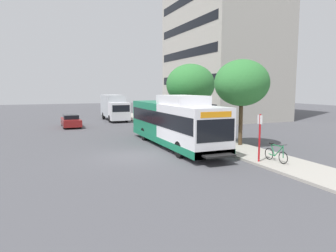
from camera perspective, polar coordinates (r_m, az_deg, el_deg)
name	(u,v)px	position (r m, az deg, el deg)	size (l,w,h in m)	color
ground_plane	(107,137)	(26.60, -11.23, -2.06)	(120.00, 120.00, 0.00)	#4C4C51
sidewalk_curb	(192,135)	(26.96, 4.37, -1.67)	(3.00, 56.00, 0.14)	#A8A399
transit_bus	(174,123)	(21.87, 1.06, 0.64)	(2.58, 12.25, 3.65)	white
bus_stop_sign_pole	(260,134)	(17.46, 16.52, -1.44)	(0.10, 0.36, 2.60)	red
bicycle_parked	(276,154)	(17.87, 19.27, -4.90)	(0.52, 1.76, 1.02)	black
street_tree_near_stop	(242,83)	(22.19, 13.43, 7.71)	(3.78, 3.78, 5.96)	#4C3823
street_tree_mid_block	(190,85)	(28.50, 4.16, 7.60)	(4.41, 4.41, 6.18)	#4C3823
parked_car_far_lane	(71,121)	(34.47, -17.46, 0.91)	(1.80, 4.50, 1.33)	maroon
box_truck_background	(114,107)	(40.21, -9.87, 3.50)	(2.32, 7.01, 3.25)	silver
lattice_comm_tower	(187,65)	(57.19, 3.50, 11.16)	(1.10, 1.10, 25.23)	#B7B7BC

